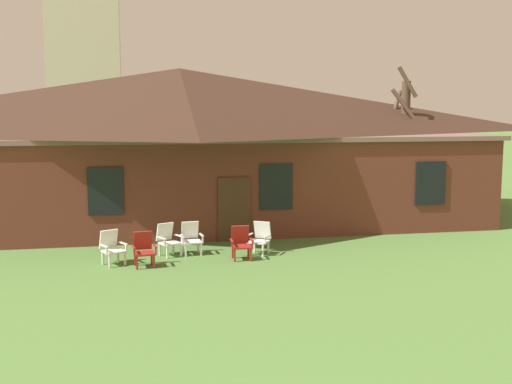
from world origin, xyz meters
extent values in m
cube|color=brown|center=(0.00, 20.34, 1.60)|extent=(21.87, 10.00, 3.20)
cube|color=#795B55|center=(0.00, 20.34, 3.28)|extent=(22.31, 10.20, 0.16)
pyramid|color=#382319|center=(0.00, 20.34, 4.61)|extent=(22.74, 10.40, 2.50)
cube|color=black|center=(-2.73, 15.31, 1.76)|extent=(1.10, 0.06, 1.50)
cube|color=black|center=(2.73, 15.31, 1.76)|extent=(1.10, 0.06, 1.50)
cube|color=black|center=(8.20, 15.31, 1.76)|extent=(1.10, 0.06, 1.50)
cube|color=#422819|center=(1.34, 15.31, 1.05)|extent=(1.10, 0.06, 2.10)
cube|color=beige|center=(-4.89, 41.45, 6.91)|extent=(4.80, 4.80, 13.81)
cube|color=silver|center=(-2.16, 12.69, 0.18)|extent=(0.07, 0.07, 0.36)
cube|color=silver|center=(-2.57, 12.49, 0.18)|extent=(0.07, 0.07, 0.36)
cube|color=silver|center=(-2.36, 13.09, 0.18)|extent=(0.07, 0.07, 0.36)
cube|color=silver|center=(-2.77, 12.88, 0.18)|extent=(0.07, 0.07, 0.36)
cube|color=silver|center=(-2.47, 12.79, 0.39)|extent=(0.72, 0.71, 0.05)
cube|color=silver|center=(-2.61, 13.06, 0.69)|extent=(0.54, 0.40, 0.54)
cube|color=silver|center=(-2.20, 12.90, 0.58)|extent=(0.26, 0.44, 0.03)
cube|color=silver|center=(-2.13, 12.76, 0.47)|extent=(0.05, 0.05, 0.22)
cube|color=silver|center=(-2.72, 12.64, 0.58)|extent=(0.26, 0.44, 0.03)
cube|color=silver|center=(-2.65, 12.49, 0.47)|extent=(0.05, 0.05, 0.22)
cube|color=maroon|center=(-1.39, 12.18, 0.18)|extent=(0.06, 0.06, 0.36)
cube|color=maroon|center=(-1.84, 12.13, 0.18)|extent=(0.06, 0.06, 0.36)
cube|color=maroon|center=(-1.44, 12.62, 0.18)|extent=(0.06, 0.06, 0.36)
cube|color=maroon|center=(-1.89, 12.57, 0.18)|extent=(0.06, 0.06, 0.36)
cube|color=maroon|center=(-1.64, 12.37, 0.39)|extent=(0.59, 0.58, 0.05)
cube|color=maroon|center=(-1.67, 12.68, 0.69)|extent=(0.53, 0.25, 0.54)
cube|color=maroon|center=(-1.35, 12.39, 0.58)|extent=(0.11, 0.47, 0.03)
cube|color=maroon|center=(-1.33, 12.22, 0.47)|extent=(0.04, 0.04, 0.22)
cube|color=maroon|center=(-1.93, 12.32, 0.58)|extent=(0.11, 0.47, 0.03)
cube|color=maroon|center=(-1.91, 12.16, 0.47)|extent=(0.04, 0.04, 0.22)
cube|color=silver|center=(-0.56, 13.47, 0.18)|extent=(0.07, 0.07, 0.36)
cube|color=silver|center=(-0.96, 13.26, 0.18)|extent=(0.07, 0.07, 0.36)
cube|color=silver|center=(-0.76, 13.86, 0.18)|extent=(0.07, 0.07, 0.36)
cube|color=silver|center=(-1.16, 13.66, 0.18)|extent=(0.07, 0.07, 0.36)
cube|color=silver|center=(-0.86, 13.56, 0.39)|extent=(0.72, 0.71, 0.05)
cube|color=silver|center=(-1.00, 13.84, 0.69)|extent=(0.54, 0.40, 0.54)
cube|color=silver|center=(-0.59, 13.68, 0.58)|extent=(0.27, 0.44, 0.03)
cube|color=silver|center=(-0.52, 13.53, 0.47)|extent=(0.05, 0.05, 0.22)
cube|color=silver|center=(-1.11, 13.41, 0.58)|extent=(0.27, 0.44, 0.03)
cube|color=silver|center=(-1.04, 13.27, 0.47)|extent=(0.05, 0.05, 0.22)
cube|color=white|center=(0.04, 13.44, 0.18)|extent=(0.05, 0.05, 0.36)
cube|color=white|center=(-0.42, 13.40, 0.18)|extent=(0.05, 0.05, 0.36)
cube|color=white|center=(-0.01, 13.88, 0.18)|extent=(0.05, 0.05, 0.36)
cube|color=white|center=(-0.46, 13.84, 0.18)|extent=(0.05, 0.05, 0.36)
cube|color=white|center=(-0.21, 13.64, 0.39)|extent=(0.59, 0.57, 0.05)
cube|color=white|center=(-0.24, 13.95, 0.69)|extent=(0.53, 0.24, 0.54)
cube|color=white|center=(0.08, 13.65, 0.58)|extent=(0.10, 0.47, 0.03)
cube|color=white|center=(0.09, 13.49, 0.47)|extent=(0.04, 0.04, 0.22)
cube|color=white|center=(-0.50, 13.59, 0.58)|extent=(0.10, 0.47, 0.03)
cube|color=white|center=(-0.48, 13.43, 0.47)|extent=(0.04, 0.04, 0.22)
cube|color=maroon|center=(1.35, 12.47, 0.18)|extent=(0.05, 0.05, 0.36)
cube|color=maroon|center=(0.89, 12.48, 0.18)|extent=(0.05, 0.05, 0.36)
cube|color=maroon|center=(1.36, 12.91, 0.18)|extent=(0.05, 0.05, 0.36)
cube|color=maroon|center=(0.90, 12.92, 0.18)|extent=(0.05, 0.05, 0.36)
cube|color=maroon|center=(1.13, 12.70, 0.39)|extent=(0.55, 0.53, 0.05)
cube|color=maroon|center=(1.13, 13.01, 0.69)|extent=(0.52, 0.20, 0.54)
cube|color=maroon|center=(1.42, 12.67, 0.58)|extent=(0.07, 0.47, 0.03)
cube|color=maroon|center=(1.41, 12.51, 0.47)|extent=(0.04, 0.04, 0.22)
cube|color=maroon|center=(0.84, 12.68, 0.58)|extent=(0.07, 0.47, 0.03)
cube|color=maroon|center=(0.83, 12.52, 0.47)|extent=(0.04, 0.04, 0.22)
cube|color=silver|center=(1.80, 12.97, 0.18)|extent=(0.07, 0.07, 0.36)
cube|color=silver|center=(1.42, 13.22, 0.18)|extent=(0.07, 0.07, 0.36)
cube|color=silver|center=(2.05, 13.33, 0.18)|extent=(0.07, 0.07, 0.36)
cube|color=silver|center=(1.67, 13.59, 0.18)|extent=(0.07, 0.07, 0.36)
cube|color=silver|center=(1.74, 13.28, 0.39)|extent=(0.74, 0.73, 0.05)
cube|color=silver|center=(1.91, 13.54, 0.69)|extent=(0.53, 0.44, 0.54)
cube|color=silver|center=(1.97, 13.10, 0.58)|extent=(0.31, 0.42, 0.03)
cube|color=silver|center=(1.88, 12.96, 0.47)|extent=(0.06, 0.06, 0.22)
cube|color=silver|center=(1.48, 13.42, 0.58)|extent=(0.31, 0.42, 0.03)
cube|color=silver|center=(1.39, 13.29, 0.47)|extent=(0.06, 0.06, 0.22)
cylinder|color=brown|center=(8.99, 19.29, 2.70)|extent=(0.36, 0.36, 5.40)
cylinder|color=brown|center=(8.89, 18.96, 5.34)|extent=(0.84, 0.40, 1.26)
cylinder|color=brown|center=(8.78, 18.79, 4.33)|extent=(1.18, 0.62, 1.53)
cylinder|color=brown|center=(8.66, 19.70, 4.08)|extent=(1.03, 0.88, 1.94)
cylinder|color=brown|center=(9.28, 19.96, 3.30)|extent=(1.50, 0.76, 1.21)
camera|label=1|loc=(-1.93, -5.04, 4.37)|focal=44.91mm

